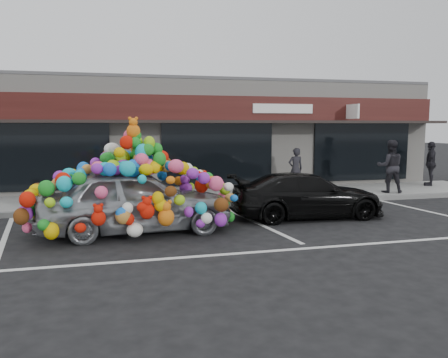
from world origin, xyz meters
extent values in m
plane|color=black|center=(0.00, 0.00, 0.00)|extent=(90.00, 90.00, 0.00)
cube|color=beige|center=(0.00, 8.50, 2.10)|extent=(24.00, 6.00, 4.20)
cube|color=#59595B|center=(0.00, 8.50, 4.25)|extent=(24.00, 6.00, 0.12)
cube|color=#34100E|center=(0.00, 5.42, 3.15)|extent=(24.00, 0.18, 0.90)
cube|color=black|center=(0.00, 4.90, 2.65)|extent=(24.00, 1.20, 0.10)
cube|color=white|center=(8.20, 4.95, 3.05)|extent=(0.08, 0.95, 0.55)
cube|color=white|center=(5.50, 5.30, 3.15)|extent=(2.40, 0.04, 0.35)
cube|color=black|center=(-3.00, 5.47, 1.45)|extent=(4.20, 0.12, 2.30)
cube|color=black|center=(3.00, 5.47, 1.45)|extent=(4.20, 0.12, 2.30)
cube|color=black|center=(9.00, 5.47, 1.45)|extent=(4.20, 0.12, 2.30)
cube|color=gray|center=(0.00, 4.00, 0.07)|extent=(26.00, 3.00, 0.15)
cube|color=slate|center=(0.00, 2.50, 0.07)|extent=(26.00, 0.18, 0.16)
cube|color=silver|center=(-3.20, 0.20, 0.00)|extent=(0.73, 4.37, 0.01)
cube|color=silver|center=(2.80, 0.20, 0.00)|extent=(0.73, 4.37, 0.01)
cube|color=silver|center=(8.20, 0.20, 0.00)|extent=(0.73, 4.37, 0.01)
cube|color=silver|center=(2.00, -2.30, 0.00)|extent=(14.00, 0.12, 0.01)
imported|color=#979BA0|center=(-0.28, -0.03, 0.76)|extent=(2.12, 4.58, 1.52)
ellipsoid|color=#FF0001|center=(-0.28, -0.03, 2.09)|extent=(1.48, 1.97, 1.14)
sphere|color=orange|center=(1.28, -0.18, 1.09)|extent=(0.34, 0.34, 0.34)
sphere|color=#1783F8|center=(0.32, -1.01, 0.55)|extent=(0.36, 0.36, 0.36)
sphere|color=green|center=(-1.08, 0.93, 0.60)|extent=(0.30, 0.30, 0.30)
sphere|color=#FF5974|center=(-0.28, -0.03, 2.61)|extent=(0.32, 0.32, 0.32)
sphere|color=orange|center=(-1.62, 0.07, 1.10)|extent=(0.30, 0.30, 0.30)
imported|color=black|center=(4.36, 0.56, 0.61)|extent=(1.87, 4.28, 1.22)
imported|color=black|center=(5.70, 4.49, 0.93)|extent=(0.57, 0.38, 1.55)
imported|color=black|center=(8.69, 3.10, 1.08)|extent=(1.10, 0.99, 1.86)
imported|color=black|center=(11.35, 4.30, 1.02)|extent=(1.06, 0.98, 1.74)
camera|label=1|loc=(-0.72, -10.35, 2.52)|focal=35.00mm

